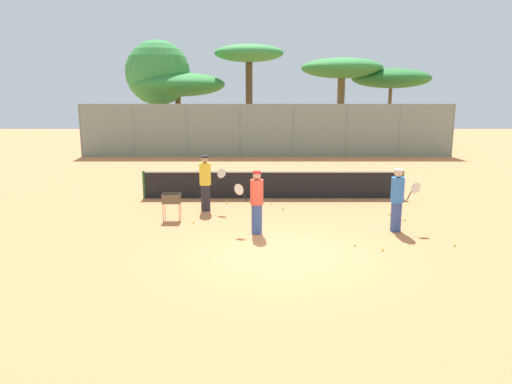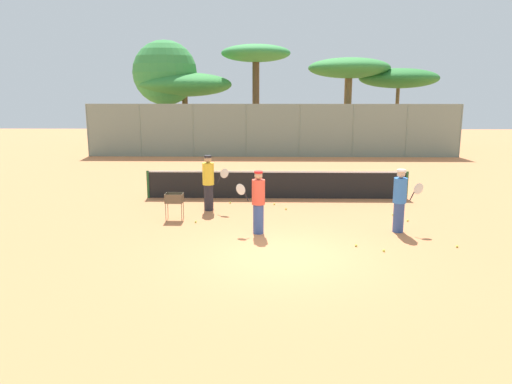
{
  "view_description": "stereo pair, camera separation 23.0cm",
  "coord_description": "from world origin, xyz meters",
  "px_view_note": "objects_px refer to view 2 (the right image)",
  "views": [
    {
      "loc": [
        -0.66,
        -12.11,
        4.17
      ],
      "look_at": [
        -0.73,
        3.09,
        1.0
      ],
      "focal_mm": 35.0,
      "sensor_mm": 36.0,
      "label": 1
    },
    {
      "loc": [
        -0.43,
        -12.11,
        4.17
      ],
      "look_at": [
        -0.73,
        3.09,
        1.0
      ],
      "focal_mm": 35.0,
      "sensor_mm": 36.0,
      "label": 2
    }
  ],
  "objects_px": {
    "tennis_net": "(277,184)",
    "ball_cart": "(174,200)",
    "player_white_outfit": "(400,200)",
    "player_red_cap": "(209,182)",
    "player_yellow_shirt": "(258,201)",
    "parked_car": "(350,141)"
  },
  "relations": [
    {
      "from": "ball_cart",
      "to": "player_white_outfit",
      "type": "bearing_deg",
      "value": -10.42
    },
    {
      "from": "tennis_net",
      "to": "ball_cart",
      "type": "height_order",
      "value": "tennis_net"
    },
    {
      "from": "ball_cart",
      "to": "tennis_net",
      "type": "bearing_deg",
      "value": 44.04
    },
    {
      "from": "player_white_outfit",
      "to": "player_red_cap",
      "type": "height_order",
      "value": "player_red_cap"
    },
    {
      "from": "player_white_outfit",
      "to": "parked_car",
      "type": "height_order",
      "value": "player_white_outfit"
    },
    {
      "from": "ball_cart",
      "to": "parked_car",
      "type": "distance_m",
      "value": 20.13
    },
    {
      "from": "player_white_outfit",
      "to": "ball_cart",
      "type": "relative_size",
      "value": 2.16
    },
    {
      "from": "player_red_cap",
      "to": "tennis_net",
      "type": "bearing_deg",
      "value": 46.01
    },
    {
      "from": "player_red_cap",
      "to": "player_yellow_shirt",
      "type": "relative_size",
      "value": 1.04
    },
    {
      "from": "player_red_cap",
      "to": "ball_cart",
      "type": "distance_m",
      "value": 1.65
    },
    {
      "from": "player_red_cap",
      "to": "ball_cart",
      "type": "height_order",
      "value": "player_red_cap"
    },
    {
      "from": "player_red_cap",
      "to": "parked_car",
      "type": "distance_m",
      "value": 18.55
    },
    {
      "from": "ball_cart",
      "to": "parked_car",
      "type": "xyz_separation_m",
      "value": [
        8.59,
        18.21,
        0.02
      ]
    },
    {
      "from": "player_yellow_shirt",
      "to": "parked_car",
      "type": "bearing_deg",
      "value": -86.77
    },
    {
      "from": "tennis_net",
      "to": "ball_cart",
      "type": "distance_m",
      "value": 4.67
    },
    {
      "from": "tennis_net",
      "to": "player_red_cap",
      "type": "relative_size",
      "value": 5.22
    },
    {
      "from": "parked_car",
      "to": "tennis_net",
      "type": "bearing_deg",
      "value": -109.28
    },
    {
      "from": "tennis_net",
      "to": "player_yellow_shirt",
      "type": "xyz_separation_m",
      "value": [
        -0.64,
        -4.73,
        0.4
      ]
    },
    {
      "from": "tennis_net",
      "to": "player_yellow_shirt",
      "type": "height_order",
      "value": "player_yellow_shirt"
    },
    {
      "from": "player_yellow_shirt",
      "to": "ball_cart",
      "type": "distance_m",
      "value": 3.11
    },
    {
      "from": "player_red_cap",
      "to": "parked_car",
      "type": "bearing_deg",
      "value": 72.61
    },
    {
      "from": "tennis_net",
      "to": "player_red_cap",
      "type": "distance_m",
      "value": 3.12
    }
  ]
}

